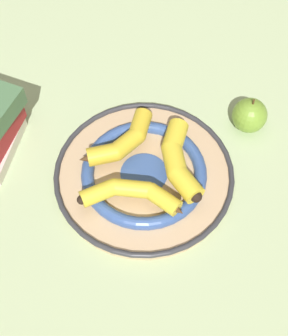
{
  "coord_description": "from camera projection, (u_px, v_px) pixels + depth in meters",
  "views": [
    {
      "loc": [
        -0.49,
        0.06,
        0.79
      ],
      "look_at": [
        -0.02,
        0.03,
        0.04
      ],
      "focal_mm": 50.0,
      "sensor_mm": 36.0,
      "label": 1
    }
  ],
  "objects": [
    {
      "name": "banana_c",
      "position": [
        178.0,
        158.0,
        0.88
      ],
      "size": [
        0.2,
        0.07,
        0.04
      ],
      "rotation": [
        0.0,
        0.0,
        -3.06
      ],
      "color": "yellow",
      "rests_on": "decorative_bowl"
    },
    {
      "name": "decorative_bowl",
      "position": [
        144.0,
        174.0,
        0.91
      ],
      "size": [
        0.35,
        0.35,
        0.04
      ],
      "color": "tan",
      "rests_on": "ground_plane"
    },
    {
      "name": "banana_b",
      "position": [
        122.0,
        142.0,
        0.9
      ],
      "size": [
        0.13,
        0.15,
        0.04
      ],
      "rotation": [
        0.0,
        0.0,
        -0.86
      ],
      "color": "gold",
      "rests_on": "decorative_bowl"
    },
    {
      "name": "banana_a",
      "position": [
        132.0,
        194.0,
        0.84
      ],
      "size": [
        0.09,
        0.19,
        0.03
      ],
      "rotation": [
        0.0,
        0.0,
        1.39
      ],
      "color": "yellow",
      "rests_on": "decorative_bowl"
    },
    {
      "name": "apple",
      "position": [
        249.0,
        115.0,
        0.96
      ],
      "size": [
        0.07,
        0.07,
        0.08
      ],
      "color": "olive",
      "rests_on": "ground_plane"
    },
    {
      "name": "ground_plane",
      "position": [
        158.0,
        170.0,
        0.93
      ],
      "size": [
        2.8,
        2.8,
        0.0
      ],
      "primitive_type": "plane",
      "color": "#B2C693"
    }
  ]
}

